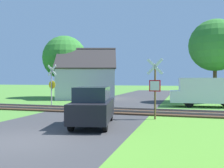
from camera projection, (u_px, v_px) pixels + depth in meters
ground_plane at (21, 141)px, 8.50m from camera, size 160.00×160.00×0.00m
road_asphalt at (51, 130)px, 10.42m from camera, size 6.81×80.00×0.01m
rail_track at (101, 110)px, 16.60m from camera, size 60.00×2.60×0.22m
stop_sign_near at (155, 86)px, 13.14m from camera, size 0.87×0.18×3.23m
crossing_sign_far at (52, 83)px, 19.51m from camera, size 0.86×0.21×3.28m
house at (87, 82)px, 27.53m from camera, size 7.68×7.22×5.61m
tree_right at (215, 45)px, 23.17m from camera, size 4.81×4.81×7.71m
tree_left at (65, 58)px, 29.09m from camera, size 5.09×5.09×7.21m
mail_truck at (205, 91)px, 19.25m from camera, size 5.03×2.22×2.24m
parked_car at (93, 106)px, 11.41m from camera, size 2.42×4.25×1.78m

